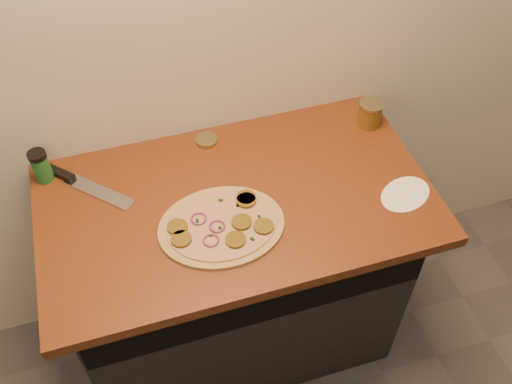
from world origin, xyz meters
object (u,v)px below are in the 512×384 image
object	(u,v)px
salsa_jar	(370,113)
spice_shaker	(41,166)
pizza	(222,225)
chefs_knife	(76,181)

from	to	relation	value
salsa_jar	spice_shaker	xyz separation A→B (m)	(-1.08, 0.06, 0.01)
pizza	chefs_knife	size ratio (longest dim) A/B	1.37
pizza	spice_shaker	xyz separation A→B (m)	(-0.48, 0.35, 0.05)
pizza	salsa_jar	size ratio (longest dim) A/B	4.16
chefs_knife	salsa_jar	bearing A→B (deg)	-1.05
salsa_jar	pizza	bearing A→B (deg)	-154.20
chefs_knife	spice_shaker	distance (m)	0.11
spice_shaker	pizza	bearing A→B (deg)	-36.29
pizza	chefs_knife	xyz separation A→B (m)	(-0.39, 0.31, -0.00)
pizza	salsa_jar	world-z (taller)	salsa_jar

